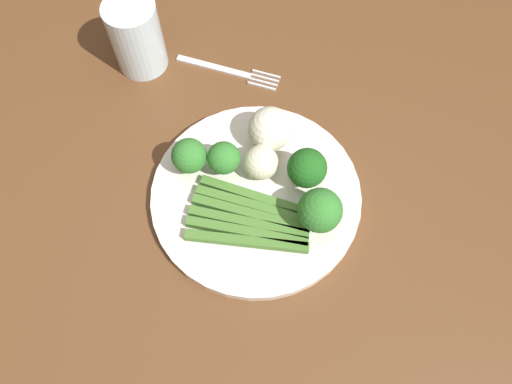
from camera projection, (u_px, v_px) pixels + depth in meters
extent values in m
cube|color=tan|center=(275.00, 299.00, 1.38)|extent=(6.00, 6.00, 0.02)
cube|color=brown|center=(292.00, 177.00, 0.72)|extent=(1.37, 1.01, 0.04)
cylinder|color=brown|center=(123.00, 23.00, 1.34)|extent=(0.07, 0.07, 0.70)
cylinder|color=brown|center=(460.00, 39.00, 1.32)|extent=(0.07, 0.07, 0.70)
cylinder|color=#9E754C|center=(27.00, 245.00, 1.20)|extent=(0.04, 0.04, 0.45)
cylinder|color=silver|center=(256.00, 196.00, 0.68)|extent=(0.28, 0.28, 0.01)
cube|color=#47752D|center=(257.00, 198.00, 0.67)|extent=(0.05, 0.16, 0.01)
cube|color=#47752D|center=(254.00, 206.00, 0.66)|extent=(0.05, 0.16, 0.01)
cube|color=#47752D|center=(251.00, 214.00, 0.65)|extent=(0.05, 0.16, 0.01)
cube|color=#47752D|center=(248.00, 223.00, 0.65)|extent=(0.04, 0.16, 0.01)
cube|color=#47752D|center=(247.00, 232.00, 0.64)|extent=(0.03, 0.16, 0.01)
cube|color=#47752D|center=(247.00, 241.00, 0.64)|extent=(0.02, 0.16, 0.01)
cylinder|color=#609E3D|center=(225.00, 167.00, 0.68)|extent=(0.02, 0.02, 0.02)
sphere|color=#337A2D|center=(224.00, 158.00, 0.66)|extent=(0.04, 0.04, 0.04)
cylinder|color=#609E3D|center=(191.00, 165.00, 0.68)|extent=(0.02, 0.02, 0.02)
sphere|color=#337A2D|center=(189.00, 156.00, 0.66)|extent=(0.05, 0.05, 0.05)
cylinder|color=#4C7F2B|center=(305.00, 178.00, 0.67)|extent=(0.02, 0.02, 0.02)
sphere|color=#1E5B1C|center=(307.00, 168.00, 0.65)|extent=(0.05, 0.05, 0.05)
cylinder|color=#609E3D|center=(317.00, 220.00, 0.65)|extent=(0.02, 0.02, 0.02)
sphere|color=#337A2D|center=(320.00, 210.00, 0.62)|extent=(0.06, 0.06, 0.06)
sphere|color=silver|center=(270.00, 129.00, 0.68)|extent=(0.06, 0.06, 0.06)
sphere|color=beige|center=(261.00, 163.00, 0.67)|extent=(0.05, 0.05, 0.05)
cube|color=silver|center=(213.00, 67.00, 0.78)|extent=(0.04, 0.12, 0.00)
cube|color=silver|center=(262.00, 86.00, 0.77)|extent=(0.01, 0.04, 0.00)
cube|color=silver|center=(263.00, 82.00, 0.77)|extent=(0.01, 0.04, 0.00)
cube|color=silver|center=(265.00, 78.00, 0.77)|extent=(0.01, 0.04, 0.00)
cube|color=silver|center=(267.00, 74.00, 0.78)|extent=(0.01, 0.04, 0.00)
cylinder|color=silver|center=(136.00, 37.00, 0.74)|extent=(0.08, 0.08, 0.11)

